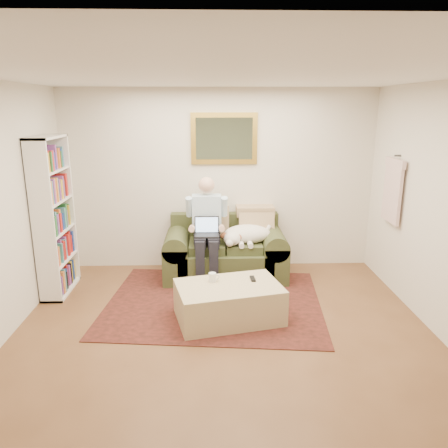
{
  "coord_description": "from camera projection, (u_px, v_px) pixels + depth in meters",
  "views": [
    {
      "loc": [
        -0.13,
        -3.78,
        2.35
      ],
      "look_at": [
        0.04,
        1.36,
        0.95
      ],
      "focal_mm": 35.0,
      "sensor_mm": 36.0,
      "label": 1
    }
  ],
  "objects": [
    {
      "name": "sofa",
      "position": [
        225.0,
        256.0,
        6.16
      ],
      "size": [
        1.69,
        0.86,
        1.01
      ],
      "color": "#434725",
      "rests_on": "room_shell"
    },
    {
      "name": "hanging_shirt",
      "position": [
        393.0,
        187.0,
        5.53
      ],
      "size": [
        0.06,
        0.52,
        0.9
      ],
      "primitive_type": null,
      "color": "beige",
      "rests_on": "room_shell"
    },
    {
      "name": "room_shell",
      "position": [
        223.0,
        217.0,
        4.27
      ],
      "size": [
        4.51,
        5.0,
        2.61
      ],
      "color": "brown",
      "rests_on": "ground"
    },
    {
      "name": "laptop",
      "position": [
        207.0,
        230.0,
        5.82
      ],
      "size": [
        0.33,
        0.26,
        0.24
      ],
      "color": "black",
      "rests_on": "seated_man"
    },
    {
      "name": "bookshelf",
      "position": [
        54.0,
        217.0,
        5.48
      ],
      "size": [
        0.28,
        0.8,
        2.0
      ],
      "primitive_type": null,
      "color": "white",
      "rests_on": "room_shell"
    },
    {
      "name": "tv_remote",
      "position": [
        253.0,
        279.0,
        5.02
      ],
      "size": [
        0.06,
        0.15,
        0.02
      ],
      "primitive_type": "cube",
      "rotation": [
        0.0,
        0.0,
        0.07
      ],
      "color": "black",
      "rests_on": "ottoman"
    },
    {
      "name": "rug",
      "position": [
        214.0,
        302.0,
        5.39
      ],
      "size": [
        2.79,
        2.33,
        0.01
      ],
      "primitive_type": "cube",
      "rotation": [
        0.0,
        0.0,
        -0.1
      ],
      "color": "black",
      "rests_on": "room_shell"
    },
    {
      "name": "sleeping_dog",
      "position": [
        247.0,
        234.0,
        6.0
      ],
      "size": [
        0.69,
        0.44,
        0.26
      ],
      "primitive_type": null,
      "color": "white",
      "rests_on": "sofa"
    },
    {
      "name": "coffee_mug",
      "position": [
        212.0,
        277.0,
        4.96
      ],
      "size": [
        0.08,
        0.08,
        0.1
      ],
      "primitive_type": "cylinder",
      "color": "white",
      "rests_on": "ottoman"
    },
    {
      "name": "ottoman",
      "position": [
        229.0,
        302.0,
        4.92
      ],
      "size": [
        1.28,
        0.97,
        0.42
      ],
      "primitive_type": "cube",
      "rotation": [
        0.0,
        0.0,
        0.23
      ],
      "color": "#CAB686",
      "rests_on": "room_shell"
    },
    {
      "name": "seated_man",
      "position": [
        207.0,
        231.0,
        5.89
      ],
      "size": [
        0.56,
        0.79,
        1.42
      ],
      "primitive_type": null,
      "color": "#8CBBD8",
      "rests_on": "sofa"
    },
    {
      "name": "wall_mirror",
      "position": [
        224.0,
        139.0,
        6.16
      ],
      "size": [
        0.94,
        0.04,
        0.72
      ],
      "color": "gold",
      "rests_on": "room_shell"
    }
  ]
}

